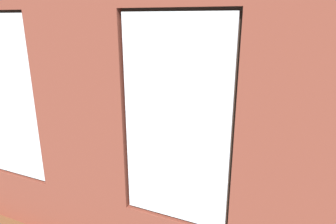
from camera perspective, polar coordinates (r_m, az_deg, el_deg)
The scene contains 18 objects.
ground_plane at distance 5.96m, azimuth 1.02°, elevation -9.15°, with size 7.23×5.84×0.10m, color brown.
brick_wall_with_windows at distance 3.26m, azimuth -16.44°, elevation 1.50°, with size 6.63×0.30×3.53m.
white_wall_right at distance 7.17m, azimuth -24.75°, elevation 9.05°, with size 0.10×4.84×3.53m, color silver.
couch_by_window at distance 4.49m, azimuth -12.90°, elevation -13.63°, with size 1.71×0.87×0.80m.
couch_left at distance 4.77m, azimuth 28.14°, elevation -13.44°, with size 0.98×2.04×0.80m.
coffee_table at distance 5.49m, azimuth 2.08°, elevation -6.30°, with size 1.40×0.90×0.46m.
cup_ceramic at distance 5.47m, azimuth 6.47°, elevation -5.32°, with size 0.09×0.09×0.10m, color #B23D38.
table_plant_small at distance 5.48m, azimuth -2.52°, elevation -4.74°, with size 0.10×0.10×0.17m.
remote_gray at distance 5.46m, azimuth 2.09°, elevation -5.70°, with size 0.05×0.17×0.02m, color #59595B.
remote_silver at distance 5.62m, azimuth 0.86°, elevation -5.01°, with size 0.05×0.17×0.02m, color #B2B2B7.
remote_black at distance 5.31m, azimuth 2.60°, elevation -6.39°, with size 0.05×0.17×0.02m, color black.
media_console at distance 7.39m, azimuth -20.78°, elevation -2.25°, with size 0.91×0.42×0.54m, color black.
tv_flatscreen at distance 7.22m, azimuth -21.30°, elevation 2.48°, with size 0.98×0.20×0.72m.
papasan_chair at distance 7.43m, azimuth -0.73°, elevation 0.46°, with size 1.14×1.14×0.71m.
potted_plant_near_tv at distance 6.33m, azimuth -23.01°, elevation -3.08°, with size 0.72×0.76×1.05m.
potted_plant_between_couches at distance 3.77m, azimuth 3.83°, elevation -12.60°, with size 0.97×0.89×1.38m.
potted_plant_by_left_couch at distance 6.03m, azimuth 23.71°, elevation -5.67°, with size 0.35×0.35×0.60m.
potted_plant_mid_room_small at distance 6.56m, azimuth 10.07°, elevation -1.78°, with size 0.44×0.44×0.72m.
Camera 1 is at (-2.06, 4.91, 2.61)m, focal length 32.00 mm.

